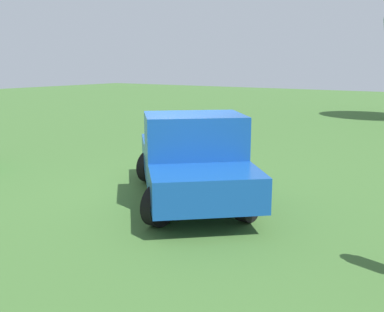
% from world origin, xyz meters
% --- Properties ---
extents(ground_plane, '(80.00, 80.00, 0.00)m').
position_xyz_m(ground_plane, '(0.00, 0.00, 0.00)').
color(ground_plane, '#3D662D').
extents(pickup_truck, '(4.63, 4.47, 1.78)m').
position_xyz_m(pickup_truck, '(0.04, 0.56, 0.91)').
color(pickup_truck, black).
rests_on(pickup_truck, ground_plane).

